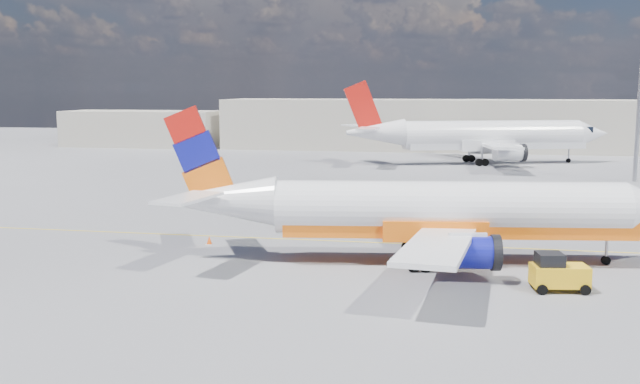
% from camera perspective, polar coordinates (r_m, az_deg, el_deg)
% --- Properties ---
extents(ground, '(240.00, 240.00, 0.00)m').
position_cam_1_polar(ground, '(43.59, 0.93, -4.78)').
color(ground, '#59595D').
rests_on(ground, ground).
extents(taxi_line, '(70.00, 0.15, 0.01)m').
position_cam_1_polar(taxi_line, '(46.48, 1.56, -3.95)').
color(taxi_line, yellow).
rests_on(taxi_line, ground).
extents(terminal_main, '(70.00, 14.00, 8.00)m').
position_cam_1_polar(terminal_main, '(117.01, 9.64, 5.34)').
color(terminal_main, '#B8B19E').
rests_on(terminal_main, ground).
extents(terminal_annex, '(26.00, 10.00, 6.00)m').
position_cam_1_polar(terminal_annex, '(125.42, -13.97, 4.95)').
color(terminal_annex, '#B8B19E').
rests_on(terminal_annex, ground).
extents(main_jet, '(29.71, 23.22, 8.98)m').
position_cam_1_polar(main_jet, '(40.73, 8.97, -1.52)').
color(main_jet, white).
rests_on(main_jet, ground).
extents(second_jet, '(35.74, 27.17, 10.84)m').
position_cam_1_polar(second_jet, '(95.54, 12.95, 4.36)').
color(second_jet, white).
rests_on(second_jet, ground).
extents(gse_tug, '(2.88, 2.05, 1.90)m').
position_cam_1_polar(gse_tug, '(37.02, 18.48, -6.16)').
color(gse_tug, black).
rests_on(gse_tug, ground).
extents(traffic_cone, '(0.39, 0.39, 0.55)m').
position_cam_1_polar(traffic_cone, '(45.98, -8.85, -3.85)').
color(traffic_cone, white).
rests_on(traffic_cone, ground).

